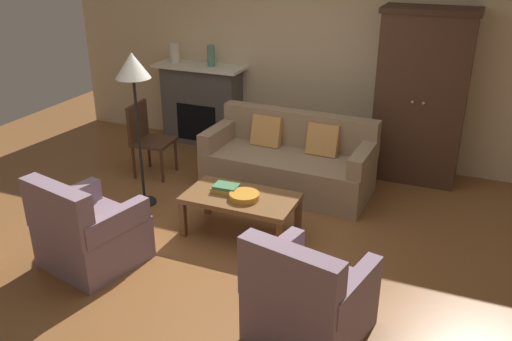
% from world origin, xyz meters
% --- Properties ---
extents(ground_plane, '(9.60, 9.60, 0.00)m').
position_xyz_m(ground_plane, '(0.00, 0.00, 0.00)').
color(ground_plane, brown).
extents(back_wall, '(7.20, 0.10, 2.80)m').
position_xyz_m(back_wall, '(0.00, 2.55, 1.40)').
color(back_wall, beige).
rests_on(back_wall, ground).
extents(fireplace, '(1.26, 0.48, 1.12)m').
position_xyz_m(fireplace, '(-1.55, 2.30, 0.57)').
color(fireplace, '#4C4947').
rests_on(fireplace, ground).
extents(armoire, '(1.06, 0.57, 2.03)m').
position_xyz_m(armoire, '(1.40, 2.22, 1.02)').
color(armoire, '#472D1E').
rests_on(armoire, ground).
extents(couch, '(1.95, 0.92, 0.86)m').
position_xyz_m(couch, '(0.10, 1.33, 0.32)').
color(couch, '#937A5B').
rests_on(couch, ground).
extents(coffee_table, '(1.10, 0.60, 0.42)m').
position_xyz_m(coffee_table, '(0.03, 0.14, 0.37)').
color(coffee_table, brown).
rests_on(coffee_table, ground).
extents(fruit_bowl, '(0.29, 0.29, 0.06)m').
position_xyz_m(fruit_bowl, '(0.09, 0.09, 0.45)').
color(fruit_bowl, orange).
rests_on(fruit_bowl, coffee_table).
extents(book_stack, '(0.26, 0.19, 0.07)m').
position_xyz_m(book_stack, '(-0.15, 0.16, 0.46)').
color(book_stack, gold).
rests_on(book_stack, coffee_table).
extents(mantel_vase_cream, '(0.13, 0.13, 0.27)m').
position_xyz_m(mantel_vase_cream, '(-1.93, 2.28, 1.26)').
color(mantel_vase_cream, beige).
rests_on(mantel_vase_cream, fireplace).
extents(mantel_vase_jade, '(0.10, 0.10, 0.28)m').
position_xyz_m(mantel_vase_jade, '(-1.37, 2.28, 1.26)').
color(mantel_vase_jade, slate).
rests_on(mantel_vase_jade, fireplace).
extents(armchair_near_left, '(0.92, 0.92, 0.88)m').
position_xyz_m(armchair_near_left, '(-1.00, -0.89, 0.32)').
color(armchair_near_left, gray).
rests_on(armchair_near_left, ground).
extents(armchair_near_right, '(0.91, 0.91, 0.88)m').
position_xyz_m(armchair_near_right, '(1.09, -1.04, 0.32)').
color(armchair_near_right, gray).
rests_on(armchair_near_right, ground).
extents(side_chair_wooden, '(0.48, 0.48, 0.90)m').
position_xyz_m(side_chair_wooden, '(-1.64, 1.04, 0.51)').
color(side_chair_wooden, '#472D1E').
rests_on(side_chair_wooden, ground).
extents(floor_lamp, '(0.36, 0.36, 1.68)m').
position_xyz_m(floor_lamp, '(-1.24, 0.33, 1.45)').
color(floor_lamp, black).
rests_on(floor_lamp, ground).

